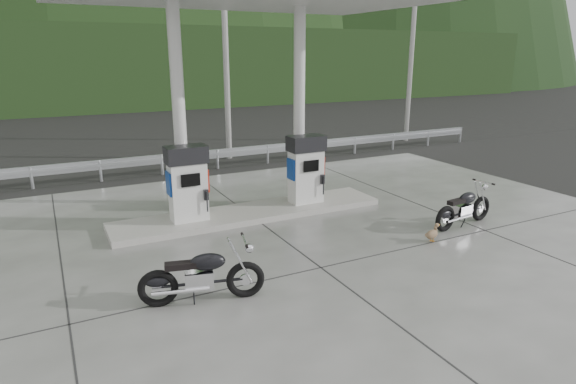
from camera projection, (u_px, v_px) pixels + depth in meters
name	position (u px, v px, depth m)	size (l,w,h in m)	color
ground	(297.00, 251.00, 10.22)	(160.00, 160.00, 0.00)	black
forecourt_apron	(297.00, 250.00, 10.22)	(18.00, 14.00, 0.02)	#61615C
pump_island	(251.00, 213.00, 12.33)	(7.00, 1.40, 0.15)	#A29E96
gas_pump_left	(188.00, 184.00, 11.36)	(0.95, 0.55, 1.80)	silver
gas_pump_right	(306.00, 169.00, 12.76)	(0.95, 0.55, 1.80)	silver
canopy_column_left	(179.00, 114.00, 11.26)	(0.30, 0.30, 5.00)	silver
canopy_column_right	(299.00, 107.00, 12.66)	(0.30, 0.30, 5.00)	silver
guardrail	(190.00, 152.00, 16.87)	(26.00, 0.16, 1.42)	#AAAEB2
road	(167.00, 154.00, 20.06)	(60.00, 7.00, 0.01)	black
utility_pole_b	(226.00, 54.00, 18.11)	(0.22, 0.22, 8.00)	gray
utility_pole_c	(411.00, 54.00, 22.04)	(0.22, 0.22, 8.00)	gray
tree_band	(104.00, 68.00, 35.06)	(80.00, 6.00, 6.00)	black
forested_hills	(77.00, 86.00, 61.57)	(100.00, 40.00, 140.00)	black
motorcycle_left	(202.00, 276.00, 7.96)	(1.95, 0.62, 0.92)	black
motorcycle_right	(464.00, 208.00, 11.54)	(1.86, 0.59, 0.88)	black
duck	(432.00, 235.00, 10.60)	(0.46, 0.13, 0.33)	brown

